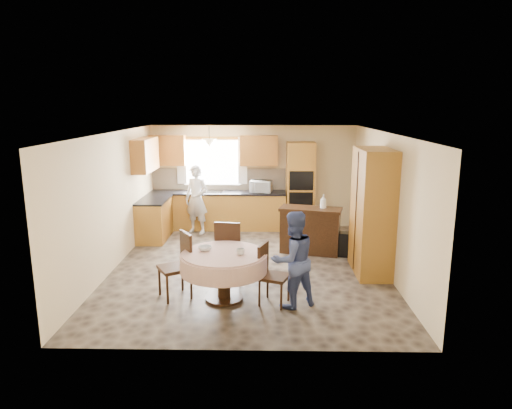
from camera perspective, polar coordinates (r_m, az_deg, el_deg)
The scene contains 36 objects.
floor at distance 8.68m, azimuth -0.92°, elevation -7.75°, with size 5.00×6.00×0.01m, color brown.
ceiling at distance 8.17m, azimuth -0.98°, elevation 8.95°, with size 5.00×6.00×0.01m, color white.
wall_back at distance 11.28m, azimuth -0.39°, elevation 3.53°, with size 5.00×0.02×2.50m, color #D7BD8A.
wall_front at distance 5.44m, azimuth -2.12°, elevation -6.29°, with size 5.00×0.02×2.50m, color #D7BD8A.
wall_left at distance 8.79m, azimuth -17.46°, elevation 0.39°, with size 0.02×6.00×2.50m, color #D7BD8A.
wall_right at distance 8.61m, azimuth 15.91°, elevation 0.25°, with size 0.02×6.00×2.50m, color #D7BD8A.
window at distance 11.29m, azimuth -5.50°, elevation 5.27°, with size 1.40×0.03×1.10m, color white.
curtain_left at distance 11.34m, azimuth -9.31°, elevation 5.45°, with size 0.22×0.02×1.15m, color white.
curtain_right at distance 11.17m, azimuth -1.69°, elevation 5.50°, with size 0.22×0.02×1.15m, color white.
base_cab_back at distance 11.20m, azimuth -4.78°, elevation -0.80°, with size 3.30×0.60×0.88m, color gold.
counter_back at distance 11.11m, azimuth -4.82°, elevation 1.51°, with size 3.30×0.64×0.04m, color black.
base_cab_left at distance 10.57m, azimuth -12.58°, elevation -1.87°, with size 0.60×1.20×0.88m, color gold.
counter_left at distance 10.47m, azimuth -12.70°, elevation 0.57°, with size 0.64×1.20×0.04m, color black.
backsplash at distance 11.34m, azimuth -4.69°, elevation 3.17°, with size 3.30×0.02×0.55m, color beige.
wall_cab_left at distance 11.28m, azimuth -10.96°, elevation 6.68°, with size 0.85×0.33×0.72m, color #C07430.
wall_cab_right at distance 11.03m, azimuth 0.37°, elevation 6.78°, with size 0.90×0.33×0.72m, color #C07430.
wall_cab_side at distance 10.35m, azimuth -13.69°, elevation 6.05°, with size 0.33×1.20×0.72m, color #C07430.
oven_tower at distance 11.04m, azimuth 5.55°, elevation 2.27°, with size 0.66×0.62×2.12m, color gold.
oven_upper at distance 10.70m, azimuth 5.70°, elevation 2.97°, with size 0.56×0.01×0.45m, color black.
oven_lower at distance 10.79m, azimuth 5.64°, elevation 0.35°, with size 0.56×0.01×0.45m, color black.
pendant at distance 10.76m, azimuth -5.85°, elevation 7.70°, with size 0.36×0.36×0.18m, color beige.
sideboard at distance 9.42m, azimuth 6.79°, elevation -3.39°, with size 1.24×0.51×0.89m, color #3E2211.
space_heater at distance 9.37m, azimuth 10.91°, elevation -4.88°, with size 0.35×0.25×0.49m, color black.
cupboard at distance 8.36m, azimuth 14.39°, elevation -0.91°, with size 0.59×1.18×2.25m, color gold.
dining_table at distance 7.11m, azimuth -4.06°, elevation -7.33°, with size 1.34×1.34×0.76m.
chair_left at distance 7.32m, azimuth -9.54°, elevation -7.07°, with size 0.62×0.62×1.04m.
chair_back at distance 7.86m, azimuth -3.41°, elevation -5.41°, with size 0.51×0.51×1.07m.
chair_right at distance 7.00m, azimuth 1.71°, elevation -8.31°, with size 0.52×0.52×0.94m.
framed_picture at distance 9.93m, azimuth 13.77°, elevation 4.21°, with size 0.06×0.56×0.46m.
microwave at distance 10.97m, azimuth 0.61°, elevation 2.27°, with size 0.51×0.35×0.28m, color silver.
person_sink at distance 10.79m, azimuth -7.43°, elevation 0.64°, with size 0.59×0.39×1.62m, color silver.
person_dining at distance 6.85m, azimuth 4.64°, elevation -6.87°, with size 0.72×0.56×1.47m, color #3B4981.
bowl_sideboard at distance 9.28m, azimuth 4.75°, elevation -0.59°, with size 0.22×0.22×0.05m, color #B2B2B2.
bottle_sideboard at distance 9.30m, azimuth 8.40°, elevation 0.23°, with size 0.13×0.13×0.33m, color silver.
cup_table at distance 6.93m, azimuth -1.95°, elevation -5.93°, with size 0.13×0.13×0.10m, color #B2B2B2.
bowl_table at distance 7.18m, azimuth -6.40°, elevation -5.49°, with size 0.21×0.21×0.07m, color #B2B2B2.
Camera 1 is at (0.31, -8.14, 3.00)m, focal length 32.00 mm.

